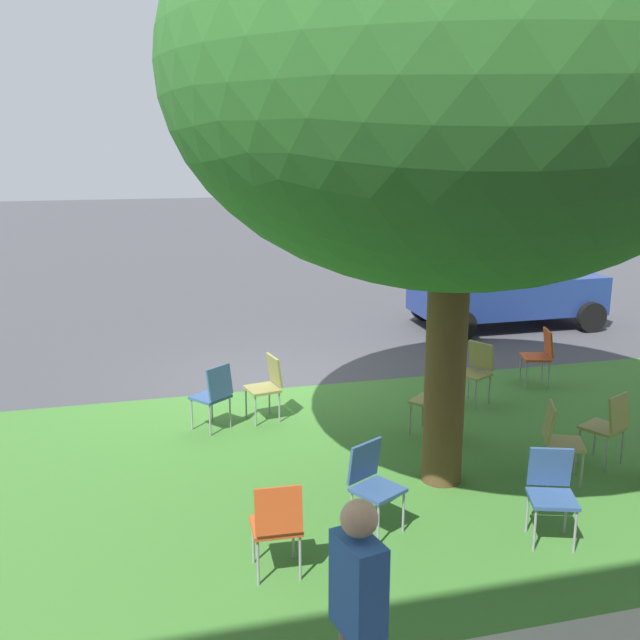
# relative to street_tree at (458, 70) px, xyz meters

# --- Properties ---
(ground) EXTENTS (80.00, 80.00, 0.00)m
(ground) POSITION_rel_street_tree_xyz_m (1.14, -3.67, -4.33)
(ground) COLOR #424247
(grass_verge) EXTENTS (48.00, 6.00, 0.01)m
(grass_verge) POSITION_rel_street_tree_xyz_m (1.14, -0.47, -4.33)
(grass_verge) COLOR #3D752D
(grass_verge) RESTS_ON ground
(street_tree) EXTENTS (5.81, 5.81, 6.49)m
(street_tree) POSITION_rel_street_tree_xyz_m (0.00, 0.00, 0.00)
(street_tree) COLOR brown
(street_tree) RESTS_ON ground
(chair_0) EXTENTS (0.57, 0.56, 0.88)m
(chair_0) POSITION_rel_street_tree_xyz_m (-1.48, -2.18, -3.81)
(chair_0) COLOR olive
(chair_0) RESTS_ON ground
(chair_1) EXTENTS (0.49, 0.49, 0.88)m
(chair_1) POSITION_rel_street_tree_xyz_m (1.53, -2.28, -3.81)
(chair_1) COLOR olive
(chair_1) RESTS_ON ground
(chair_2) EXTENTS (0.56, 0.57, 0.88)m
(chair_2) POSITION_rel_street_tree_xyz_m (1.08, 0.82, -3.81)
(chair_2) COLOR #335184
(chair_2) RESTS_ON ground
(chair_3) EXTENTS (0.44, 0.44, 0.88)m
(chair_3) POSITION_rel_street_tree_xyz_m (2.12, 1.36, -3.81)
(chair_3) COLOR #C64C1E
(chair_3) RESTS_ON ground
(chair_4) EXTENTS (0.53, 0.53, 0.88)m
(chair_4) POSITION_rel_street_tree_xyz_m (-0.48, 1.39, -3.81)
(chair_4) COLOR #335184
(chair_4) RESTS_ON ground
(chair_5) EXTENTS (0.52, 0.51, 0.88)m
(chair_5) POSITION_rel_street_tree_xyz_m (-2.80, -2.65, -3.81)
(chair_5) COLOR #C64C1E
(chair_5) RESTS_ON ground
(chair_6) EXTENTS (0.58, 0.58, 0.88)m
(chair_6) POSITION_rel_street_tree_xyz_m (2.26, -2.07, -3.81)
(chair_6) COLOR #335184
(chair_6) RESTS_ON ground
(chair_7) EXTENTS (0.55, 0.55, 0.88)m
(chair_7) POSITION_rel_street_tree_xyz_m (-1.22, 0.32, -3.81)
(chair_7) COLOR olive
(chair_7) RESTS_ON ground
(chair_9) EXTENTS (0.59, 0.59, 0.88)m
(chair_9) POSITION_rel_street_tree_xyz_m (-0.43, -1.23, -3.81)
(chair_9) COLOR olive
(chair_9) RESTS_ON ground
(chair_10) EXTENTS (0.55, 0.56, 0.88)m
(chair_10) POSITION_rel_street_tree_xyz_m (-2.00, 0.13, -3.81)
(chair_10) COLOR olive
(chair_10) RESTS_ON ground
(parked_car) EXTENTS (3.70, 1.92, 1.65)m
(parked_car) POSITION_rel_street_tree_xyz_m (-4.16, -6.15, -3.49)
(parked_car) COLOR navy
(parked_car) RESTS_ON ground
(pedestrian_1) EXTENTS (0.27, 0.39, 1.69)m
(pedestrian_1) POSITION_rel_street_tree_xyz_m (2.02, 3.30, -3.41)
(pedestrian_1) COLOR #726659
(pedestrian_1) RESTS_ON ground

